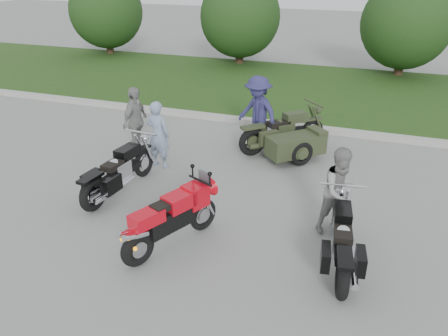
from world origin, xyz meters
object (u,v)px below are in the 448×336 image
(person_back, at_px, (136,122))
(person_denim, at_px, (258,113))
(cruiser_left, at_px, (117,174))
(cruiser_sidecar, at_px, (289,140))
(cruiser_right, at_px, (342,243))
(person_grey, at_px, (341,191))
(sportbike_red, at_px, (170,218))
(person_stripe, at_px, (158,135))

(person_back, bearing_deg, person_denim, -61.52)
(cruiser_left, height_order, person_back, person_back)
(cruiser_sidecar, height_order, person_back, person_back)
(cruiser_right, bearing_deg, person_denim, 112.72)
(cruiser_sidecar, bearing_deg, cruiser_right, -21.32)
(cruiser_sidecar, xyz_separation_m, person_back, (-3.67, -1.13, 0.42))
(cruiser_right, bearing_deg, cruiser_left, 160.80)
(person_grey, bearing_deg, cruiser_left, 141.09)
(cruiser_sidecar, height_order, person_grey, person_grey)
(person_denim, bearing_deg, sportbike_red, -65.38)
(cruiser_left, bearing_deg, person_back, 114.78)
(cruiser_left, height_order, cruiser_right, cruiser_left)
(cruiser_right, height_order, person_back, person_back)
(cruiser_right, bearing_deg, person_grey, 90.94)
(cruiser_left, bearing_deg, person_denim, 65.62)
(person_stripe, bearing_deg, sportbike_red, 128.13)
(sportbike_red, distance_m, person_back, 4.23)
(cruiser_left, height_order, person_denim, person_denim)
(sportbike_red, bearing_deg, cruiser_sidecar, 100.61)
(sportbike_red, xyz_separation_m, person_stripe, (-1.69, 2.90, 0.23))
(cruiser_sidecar, bearing_deg, person_back, -117.02)
(sportbike_red, height_order, cruiser_left, sportbike_red)
(sportbike_red, height_order, person_grey, person_grey)
(cruiser_right, xyz_separation_m, person_denim, (-2.63, 4.40, 0.51))
(person_grey, bearing_deg, cruiser_right, -121.74)
(person_grey, bearing_deg, person_back, 119.58)
(person_stripe, bearing_deg, person_denim, -126.23)
(person_stripe, distance_m, person_denim, 2.70)
(cruiser_left, bearing_deg, cruiser_sidecar, 52.63)
(cruiser_right, xyz_separation_m, person_back, (-5.38, 2.92, 0.43))
(cruiser_right, relative_size, person_grey, 1.40)
(cruiser_left, bearing_deg, sportbike_red, -29.23)
(person_denim, height_order, person_back, person_denim)
(cruiser_left, relative_size, cruiser_sidecar, 1.06)
(cruiser_left, xyz_separation_m, person_denim, (2.08, 3.48, 0.49))
(cruiser_left, relative_size, person_back, 1.36)
(person_back, bearing_deg, cruiser_sidecar, -72.76)
(cruiser_right, distance_m, person_denim, 5.16)
(person_grey, distance_m, person_back, 5.52)
(cruiser_right, bearing_deg, cruiser_sidecar, 104.66)
(person_denim, bearing_deg, person_back, -124.80)
(cruiser_right, distance_m, person_back, 6.13)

